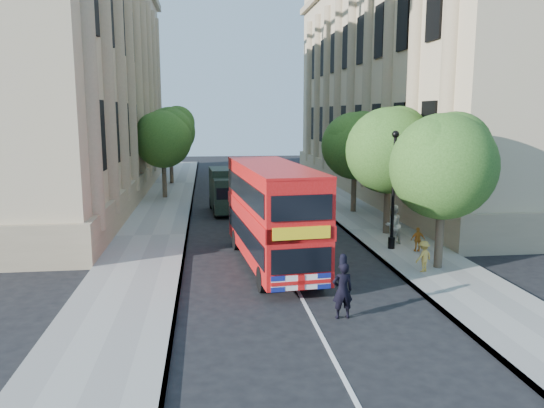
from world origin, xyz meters
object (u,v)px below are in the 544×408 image
object	(u,v)px
lamp_post	(393,195)
woman_pedestrian	(393,225)
box_van	(227,192)
police_constable	(342,290)
double_decker_bus	(272,212)

from	to	relation	value
lamp_post	woman_pedestrian	size ratio (longest dim) A/B	2.84
box_van	woman_pedestrian	bearing A→B (deg)	-56.43
police_constable	woman_pedestrian	size ratio (longest dim) A/B	0.94
lamp_post	police_constable	distance (m)	8.56
box_van	lamp_post	bearing A→B (deg)	-59.66
double_decker_bus	police_constable	size ratio (longest dim) A/B	5.10
box_van	woman_pedestrian	distance (m)	11.71
box_van	woman_pedestrian	world-z (taller)	box_van
lamp_post	woman_pedestrian	bearing A→B (deg)	67.34
box_van	police_constable	distance (m)	17.57
double_decker_bus	woman_pedestrian	size ratio (longest dim) A/B	4.80
double_decker_bus	box_van	size ratio (longest dim) A/B	1.83
box_van	police_constable	world-z (taller)	box_van
lamp_post	police_constable	bearing A→B (deg)	-119.38
police_constable	box_van	bearing A→B (deg)	-85.44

